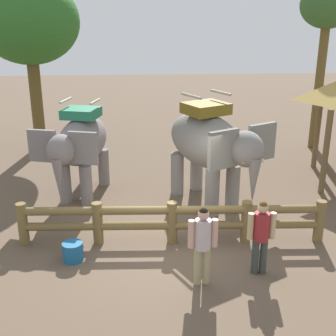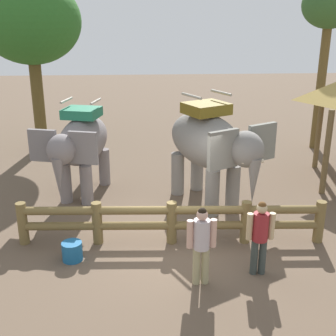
{
  "view_description": "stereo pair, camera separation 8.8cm",
  "coord_description": "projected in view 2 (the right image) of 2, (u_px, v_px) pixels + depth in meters",
  "views": [
    {
      "loc": [
        -0.75,
        -9.45,
        5.27
      ],
      "look_at": [
        0.0,
        1.42,
        1.4
      ],
      "focal_mm": 47.33,
      "sensor_mm": 36.0,
      "label": 1
    },
    {
      "loc": [
        -0.66,
        -9.45,
        5.27
      ],
      "look_at": [
        0.0,
        1.42,
        1.4
      ],
      "focal_mm": 47.33,
      "sensor_mm": 36.0,
      "label": 2
    }
  ],
  "objects": [
    {
      "name": "ground_plane",
      "position": [
        172.0,
        242.0,
        10.69
      ],
      "size": [
        60.0,
        60.0,
        0.0
      ],
      "primitive_type": "plane",
      "color": "brown"
    },
    {
      "name": "feed_bucket",
      "position": [
        72.0,
        251.0,
        9.87
      ],
      "size": [
        0.45,
        0.45,
        0.43
      ],
      "color": "#19598C",
      "rests_on": "ground"
    },
    {
      "name": "log_fence",
      "position": [
        172.0,
        219.0,
        10.49
      ],
      "size": [
        7.3,
        0.58,
        1.05
      ],
      "color": "brown",
      "rests_on": "ground"
    },
    {
      "name": "elephant_near_left",
      "position": [
        81.0,
        144.0,
        12.89
      ],
      "size": [
        2.19,
        3.44,
        2.88
      ],
      "color": "slate",
      "rests_on": "ground"
    },
    {
      "name": "tourist_man_in_blue",
      "position": [
        202.0,
        241.0,
        8.77
      ],
      "size": [
        0.6,
        0.34,
        1.69
      ],
      "color": "tan",
      "rests_on": "ground"
    },
    {
      "name": "tourist_woman_in_black",
      "position": [
        260.0,
        233.0,
        9.11
      ],
      "size": [
        0.59,
        0.33,
        1.66
      ],
      "color": "#323A36",
      "rests_on": "ground"
    },
    {
      "name": "tree_far_left",
      "position": [
        30.0,
        22.0,
        16.51
      ],
      "size": [
        3.78,
        3.78,
        6.53
      ],
      "color": "brown",
      "rests_on": "ground"
    },
    {
      "name": "elephant_center",
      "position": [
        210.0,
        145.0,
        12.24
      ],
      "size": [
        2.95,
        3.73,
        3.18
      ],
      "color": "gray",
      "rests_on": "ground"
    },
    {
      "name": "tree_back_center",
      "position": [
        329.0,
        11.0,
        16.37
      ],
      "size": [
        2.05,
        2.05,
        6.37
      ],
      "color": "brown",
      "rests_on": "ground"
    }
  ]
}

